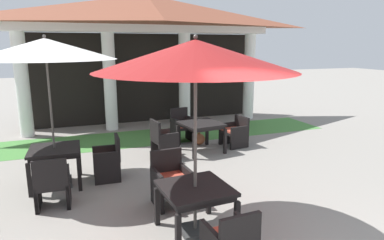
{
  "coord_description": "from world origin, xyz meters",
  "views": [
    {
      "loc": [
        -2.53,
        -1.96,
        2.69
      ],
      "look_at": [
        0.14,
        5.28,
        0.98
      ],
      "focal_mm": 31.79,
      "sensor_mm": 36.0,
      "label": 1
    }
  ],
  "objects": [
    {
      "name": "terracotta_urn",
      "position": [
        0.77,
        6.44,
        0.16
      ],
      "size": [
        0.34,
        0.34,
        0.39
      ],
      "color": "brown",
      "rests_on": "ground"
    },
    {
      "name": "patio_table_near_foreground",
      "position": [
        -2.85,
        4.83,
        0.65
      ],
      "size": [
        0.96,
        0.96,
        0.76
      ],
      "rotation": [
        0.0,
        0.0,
        -0.04
      ],
      "color": "black",
      "rests_on": "ground"
    },
    {
      "name": "patio_chair_mid_right_north",
      "position": [
        -0.99,
        3.28,
        0.42
      ],
      "size": [
        0.62,
        0.61,
        0.92
      ],
      "rotation": [
        0.0,
        0.0,
        -3.08
      ],
      "color": "black",
      "rests_on": "ground"
    },
    {
      "name": "patio_chair_mid_left_north",
      "position": [
        0.44,
        6.9,
        0.43
      ],
      "size": [
        0.63,
        0.63,
        0.94
      ],
      "rotation": [
        0.0,
        0.0,
        -3.0
      ],
      "color": "black",
      "rests_on": "ground"
    },
    {
      "name": "patio_table_mid_right",
      "position": [
        -0.92,
        2.26,
        0.62
      ],
      "size": [
        1.0,
        1.0,
        0.72
      ],
      "rotation": [
        0.0,
        0.0,
        0.06
      ],
      "color": "black",
      "rests_on": "ground"
    },
    {
      "name": "background_pavilion",
      "position": [
        0.0,
        9.17,
        3.33
      ],
      "size": [
        8.72,
        3.02,
        4.23
      ],
      "color": "white",
      "rests_on": "ground"
    },
    {
      "name": "patio_umbrella_near_foreground",
      "position": [
        -2.85,
        4.83,
        2.6
      ],
      "size": [
        2.53,
        2.53,
        2.88
      ],
      "color": "#2D2D2D",
      "rests_on": "ground"
    },
    {
      "name": "patio_chair_near_foreground_south",
      "position": [
        -2.89,
        3.83,
        0.41
      ],
      "size": [
        0.57,
        0.52,
        0.9
      ],
      "rotation": [
        0.0,
        0.0,
        -0.04
      ],
      "color": "black",
      "rests_on": "ground"
    },
    {
      "name": "patio_chair_mid_left_west",
      "position": [
        -0.46,
        5.7,
        0.43
      ],
      "size": [
        0.59,
        0.63,
        0.95
      ],
      "rotation": [
        0.0,
        0.0,
        -1.43
      ],
      "color": "black",
      "rests_on": "ground"
    },
    {
      "name": "lawn_strip",
      "position": [
        0.0,
        7.68,
        0.0
      ],
      "size": [
        10.52,
        1.84,
        0.01
      ],
      "primitive_type": "cube",
      "color": "#47843D",
      "rests_on": "ground"
    },
    {
      "name": "patio_table_mid_left",
      "position": [
        0.59,
        5.85,
        0.66
      ],
      "size": [
        1.09,
        1.09,
        0.76
      ],
      "rotation": [
        0.0,
        0.0,
        0.14
      ],
      "color": "black",
      "rests_on": "ground"
    },
    {
      "name": "patio_umbrella_mid_right",
      "position": [
        -0.92,
        2.26,
        2.55
      ],
      "size": [
        2.7,
        2.7,
        2.83
      ],
      "color": "#2D2D2D",
      "rests_on": "ground"
    },
    {
      "name": "patio_chair_near_foreground_east",
      "position": [
        -1.86,
        4.79,
        0.4
      ],
      "size": [
        0.54,
        0.58,
        0.9
      ],
      "rotation": [
        0.0,
        0.0,
        1.53
      ],
      "color": "black",
      "rests_on": "ground"
    },
    {
      "name": "patio_chair_mid_left_east",
      "position": [
        1.64,
        6.0,
        0.38
      ],
      "size": [
        0.66,
        0.69,
        0.8
      ],
      "rotation": [
        0.0,
        0.0,
        -4.57
      ],
      "color": "black",
      "rests_on": "ground"
    }
  ]
}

